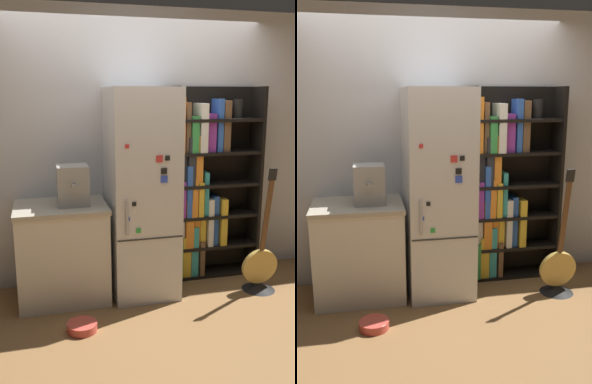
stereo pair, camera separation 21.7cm
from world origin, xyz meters
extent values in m
plane|color=olive|center=(0.00, 0.00, 0.00)|extent=(16.00, 16.00, 0.00)
cube|color=silver|center=(0.00, 0.47, 1.30)|extent=(8.00, 0.05, 2.60)
cube|color=silver|center=(0.00, 0.12, 0.94)|extent=(0.59, 0.67, 1.88)
cube|color=#333333|center=(0.00, -0.22, 0.62)|extent=(0.57, 0.01, 0.01)
cube|color=#B2B2B7|center=(-0.20, -0.23, 0.82)|extent=(0.02, 0.02, 0.30)
cube|color=green|center=(-0.11, -0.22, 0.70)|extent=(0.04, 0.01, 0.04)
cube|color=black|center=(0.14, -0.22, 1.30)|extent=(0.04, 0.01, 0.04)
cube|color=blue|center=(-0.20, -0.22, 0.81)|extent=(0.03, 0.01, 0.03)
cube|color=blue|center=(0.11, -0.22, 1.13)|extent=(0.06, 0.01, 0.06)
cube|color=red|center=(-0.20, -0.22, 1.41)|extent=(0.03, 0.01, 0.03)
cube|color=black|center=(-0.14, -0.22, 0.93)|extent=(0.03, 0.01, 0.03)
cube|color=black|center=(0.11, -0.22, 1.20)|extent=(0.05, 0.01, 0.05)
cube|color=red|center=(0.07, -0.22, 1.30)|extent=(0.06, 0.01, 0.06)
cube|color=black|center=(0.37, 0.30, 0.95)|extent=(0.03, 0.29, 1.89)
cube|color=black|center=(1.23, 0.30, 0.95)|extent=(0.03, 0.29, 1.89)
cube|color=black|center=(0.80, 0.44, 0.95)|extent=(0.90, 0.03, 1.89)
cube|color=black|center=(0.80, 0.30, 0.01)|extent=(0.84, 0.26, 0.03)
cube|color=black|center=(0.80, 0.30, 0.32)|extent=(0.84, 0.26, 0.03)
cube|color=black|center=(0.80, 0.30, 0.63)|extent=(0.84, 0.26, 0.03)
cube|color=black|center=(0.80, 0.30, 0.95)|extent=(0.84, 0.26, 0.03)
cube|color=black|center=(0.80, 0.30, 1.26)|extent=(0.84, 0.26, 0.03)
cube|color=black|center=(0.80, 0.30, 1.58)|extent=(0.84, 0.26, 0.03)
cube|color=#338C3F|center=(0.41, 0.29, 0.21)|extent=(0.04, 0.25, 0.35)
cube|color=gold|center=(0.48, 0.30, 0.24)|extent=(0.09, 0.22, 0.41)
cube|color=teal|center=(0.57, 0.31, 0.28)|extent=(0.07, 0.24, 0.51)
cube|color=brown|center=(0.65, 0.30, 0.21)|extent=(0.05, 0.23, 0.35)
cube|color=silver|center=(0.43, 0.31, 0.58)|extent=(0.07, 0.19, 0.51)
cube|color=orange|center=(0.51, 0.30, 0.57)|extent=(0.08, 0.22, 0.48)
cube|color=orange|center=(0.59, 0.30, 0.51)|extent=(0.06, 0.19, 0.35)
cube|color=gold|center=(0.66, 0.31, 0.54)|extent=(0.06, 0.19, 0.43)
cube|color=silver|center=(0.73, 0.30, 0.57)|extent=(0.05, 0.24, 0.48)
cube|color=#2D59B2|center=(0.79, 0.31, 0.58)|extent=(0.05, 0.20, 0.51)
cube|color=gold|center=(0.87, 0.30, 0.57)|extent=(0.06, 0.24, 0.48)
cube|color=purple|center=(0.43, 0.31, 0.82)|extent=(0.07, 0.24, 0.36)
cube|color=#2D59B2|center=(0.50, 0.29, 0.90)|extent=(0.05, 0.23, 0.51)
cube|color=orange|center=(0.55, 0.30, 0.84)|extent=(0.06, 0.23, 0.38)
cube|color=gold|center=(0.62, 0.30, 0.82)|extent=(0.05, 0.23, 0.34)
cube|color=teal|center=(0.68, 0.30, 0.86)|extent=(0.04, 0.20, 0.44)
cube|color=#262628|center=(0.43, 0.31, 1.17)|extent=(0.08, 0.19, 0.41)
cube|color=#262628|center=(0.52, 0.30, 1.19)|extent=(0.07, 0.24, 0.46)
cube|color=orange|center=(0.59, 0.30, 1.20)|extent=(0.07, 0.21, 0.48)
cube|color=orange|center=(0.42, 0.30, 1.53)|extent=(0.05, 0.22, 0.52)
cube|color=brown|center=(0.48, 0.30, 1.51)|extent=(0.05, 0.19, 0.47)
cube|color=#338C3F|center=(0.54, 0.30, 1.44)|extent=(0.07, 0.23, 0.34)
cube|color=silver|center=(0.63, 0.30, 1.50)|extent=(0.07, 0.25, 0.46)
cube|color=purple|center=(0.72, 0.31, 1.46)|extent=(0.09, 0.20, 0.36)
cube|color=#2D59B2|center=(0.80, 0.30, 1.52)|extent=(0.05, 0.20, 0.50)
cube|color=brown|center=(0.87, 0.31, 1.52)|extent=(0.07, 0.20, 0.48)
cylinder|color=black|center=(1.01, 0.30, 1.68)|extent=(0.10, 0.10, 0.18)
cube|color=silver|center=(-0.72, 0.14, 0.42)|extent=(0.78, 0.63, 0.83)
cube|color=#B2A893|center=(-0.72, 0.14, 0.85)|extent=(0.80, 0.65, 0.04)
cube|color=#A5A39E|center=(-0.61, 0.12, 1.04)|extent=(0.27, 0.25, 0.35)
cylinder|color=#A5A39E|center=(-0.61, -0.04, 1.06)|extent=(0.04, 0.06, 0.04)
cone|color=black|center=(1.08, -0.17, 0.03)|extent=(0.31, 0.31, 0.06)
cylinder|color=gold|center=(1.08, -0.17, 0.23)|extent=(0.35, 0.09, 0.35)
cube|color=brown|center=(1.08, -0.24, 0.75)|extent=(0.04, 0.11, 0.68)
cube|color=black|center=(1.08, -0.30, 1.14)|extent=(0.07, 0.04, 0.11)
cylinder|color=#D84C3F|center=(-0.63, -0.49, 0.03)|extent=(0.24, 0.24, 0.07)
torus|color=#D84C3F|center=(-0.63, -0.49, 0.06)|extent=(0.24, 0.24, 0.01)
camera|label=1|loc=(-0.88, -3.56, 1.81)|focal=40.00mm
camera|label=2|loc=(-0.67, -3.61, 1.81)|focal=40.00mm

